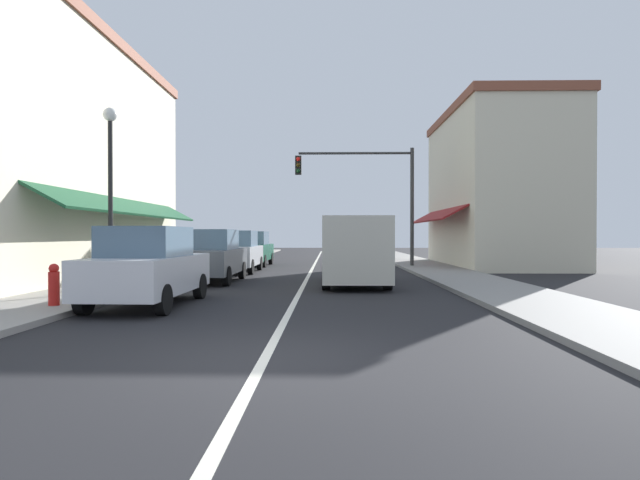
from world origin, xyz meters
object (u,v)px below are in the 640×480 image
(fire_hydrant, at_px, (54,285))
(van_in_lane, at_px, (354,249))
(parked_car_second_left, at_px, (211,256))
(parked_car_far_left, at_px, (252,249))
(parked_car_third_left, at_px, (237,252))
(street_lamp_left_near, at_px, (110,169))
(parked_car_nearest_left, at_px, (148,267))
(traffic_signal_mast_arm, at_px, (371,185))

(fire_hydrant, bearing_deg, van_in_lane, 41.84)
(parked_car_second_left, bearing_deg, parked_car_far_left, 90.48)
(parked_car_third_left, bearing_deg, fire_hydrant, -99.26)
(street_lamp_left_near, bearing_deg, parked_car_nearest_left, -49.55)
(parked_car_far_left, bearing_deg, parked_car_second_left, -89.04)
(parked_car_second_left, bearing_deg, parked_car_third_left, 90.02)
(fire_hydrant, bearing_deg, parked_car_nearest_left, 25.46)
(parked_car_far_left, distance_m, van_in_lane, 11.11)
(traffic_signal_mast_arm, bearing_deg, parked_car_third_left, -152.47)
(parked_car_second_left, xyz_separation_m, parked_car_third_left, (0.03, 4.62, 0.00))
(parked_car_nearest_left, xyz_separation_m, parked_car_second_left, (0.06, 5.84, 0.00))
(parked_car_nearest_left, xyz_separation_m, parked_car_third_left, (0.09, 10.46, 0.00))
(parked_car_third_left, xyz_separation_m, fire_hydrant, (-1.78, -11.26, -0.33))
(van_in_lane, distance_m, fire_hydrant, 8.76)
(parked_car_far_left, height_order, traffic_signal_mast_arm, traffic_signal_mast_arm)
(parked_car_third_left, bearing_deg, traffic_signal_mast_arm, 27.24)
(street_lamp_left_near, height_order, fire_hydrant, street_lamp_left_near)
(parked_car_third_left, xyz_separation_m, street_lamp_left_near, (-1.78, -8.48, 2.42))
(traffic_signal_mast_arm, height_order, fire_hydrant, traffic_signal_mast_arm)
(van_in_lane, bearing_deg, parked_car_far_left, 115.24)
(street_lamp_left_near, relative_size, fire_hydrant, 5.65)
(parked_car_nearest_left, relative_size, street_lamp_left_near, 0.84)
(van_in_lane, xyz_separation_m, fire_hydrant, (-6.51, -5.83, -0.60))
(parked_car_second_left, height_order, parked_car_far_left, same)
(parked_car_second_left, relative_size, van_in_lane, 0.79)
(fire_hydrant, bearing_deg, parked_car_far_left, 83.78)
(traffic_signal_mast_arm, height_order, street_lamp_left_near, traffic_signal_mast_arm)
(parked_car_nearest_left, height_order, street_lamp_left_near, street_lamp_left_near)
(parked_car_nearest_left, relative_size, traffic_signal_mast_arm, 0.71)
(parked_car_second_left, xyz_separation_m, parked_car_far_left, (-0.02, 9.22, 0.00))
(parked_car_third_left, distance_m, traffic_signal_mast_arm, 7.40)
(parked_car_third_left, distance_m, fire_hydrant, 11.41)
(traffic_signal_mast_arm, distance_m, street_lamp_left_near, 13.94)
(parked_car_third_left, relative_size, parked_car_far_left, 1.00)
(street_lamp_left_near, bearing_deg, traffic_signal_mast_arm, 56.28)
(van_in_lane, relative_size, street_lamp_left_near, 1.06)
(traffic_signal_mast_arm, xyz_separation_m, street_lamp_left_near, (-7.73, -11.58, -0.70))
(van_in_lane, bearing_deg, parked_car_nearest_left, -134.06)
(street_lamp_left_near, xyz_separation_m, fire_hydrant, (0.00, -2.78, -2.75))
(traffic_signal_mast_arm, relative_size, street_lamp_left_near, 1.18)
(parked_car_second_left, height_order, fire_hydrant, parked_car_second_left)
(parked_car_nearest_left, distance_m, parked_car_second_left, 5.84)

